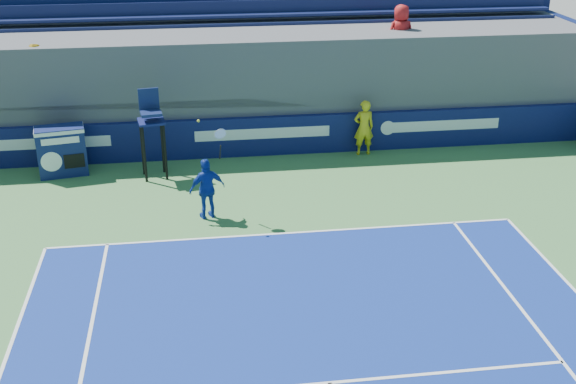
{
  "coord_description": "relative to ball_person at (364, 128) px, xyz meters",
  "views": [
    {
      "loc": [
        -2.0,
        -3.08,
        7.79
      ],
      "look_at": [
        0.0,
        11.5,
        1.25
      ],
      "focal_mm": 45.0,
      "sensor_mm": 36.0,
      "label": 1
    }
  ],
  "objects": [
    {
      "name": "back_hoarding",
      "position": [
        -2.99,
        0.35,
        -0.25
      ],
      "size": [
        20.4,
        0.21,
        1.2
      ],
      "color": "#0D1349",
      "rests_on": "ground"
    },
    {
      "name": "ball_person",
      "position": [
        0.0,
        0.0,
        0.0
      ],
      "size": [
        0.63,
        0.43,
        1.68
      ],
      "primitive_type": "imported",
      "rotation": [
        0.0,
        0.0,
        3.19
      ],
      "color": "yellow",
      "rests_on": "apron"
    },
    {
      "name": "match_clock",
      "position": [
        -8.68,
        -0.39,
        -0.11
      ],
      "size": [
        1.42,
        0.94,
        1.4
      ],
      "color": "#101B52",
      "rests_on": "ground"
    },
    {
      "name": "tennis_player",
      "position": [
        -4.76,
        -3.74,
        -0.06
      ],
      "size": [
        1.01,
        0.64,
        2.57
      ],
      "color": "#12329A",
      "rests_on": "apron"
    },
    {
      "name": "umpire_chair",
      "position": [
        -6.14,
        -0.91,
        0.68
      ],
      "size": [
        0.8,
        0.8,
        2.48
      ],
      "color": "black",
      "rests_on": "ground"
    },
    {
      "name": "stadium_seating",
      "position": [
        -2.99,
        2.4,
        0.98
      ],
      "size": [
        21.0,
        4.05,
        4.4
      ],
      "color": "#55555A",
      "rests_on": "ground"
    }
  ]
}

